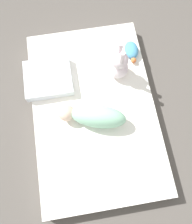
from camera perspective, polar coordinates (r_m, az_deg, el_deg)
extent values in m
plane|color=#514C47|center=(1.79, -0.51, -0.24)|extent=(12.00, 12.00, 0.00)
cube|color=white|center=(1.73, -0.53, 0.36)|extent=(1.45, 0.93, 0.12)
ellipsoid|color=#99D6B2|center=(1.56, 0.59, -1.17)|extent=(0.27, 0.43, 0.18)
sphere|color=beige|center=(1.59, -7.80, -0.21)|extent=(0.12, 0.12, 0.12)
cube|color=white|center=(1.77, -12.35, 8.58)|extent=(0.32, 0.36, 0.07)
sphere|color=silver|center=(1.73, 5.81, 11.29)|extent=(0.16, 0.16, 0.16)
sphere|color=silver|center=(1.63, 6.23, 13.29)|extent=(0.13, 0.13, 0.13)
cylinder|color=silver|center=(1.57, 6.34, 16.12)|extent=(0.03, 0.03, 0.11)
cylinder|color=silver|center=(1.53, 6.86, 13.95)|extent=(0.03, 0.03, 0.11)
ellipsoid|color=#4C99C6|center=(1.87, 9.22, 15.71)|extent=(0.16, 0.11, 0.08)
sphere|color=orange|center=(1.83, 9.79, 13.16)|extent=(0.04, 0.04, 0.04)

